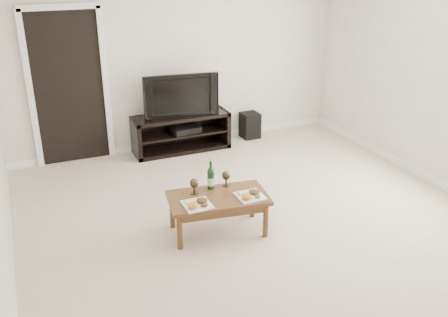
% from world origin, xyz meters
% --- Properties ---
extents(floor, '(5.50, 5.50, 0.00)m').
position_xyz_m(floor, '(0.00, 0.00, 0.00)').
color(floor, beige).
rests_on(floor, ground).
extents(back_wall, '(5.00, 0.04, 2.60)m').
position_xyz_m(back_wall, '(0.00, 2.77, 1.30)').
color(back_wall, beige).
rests_on(back_wall, ground).
extents(doorway, '(0.90, 0.02, 2.05)m').
position_xyz_m(doorway, '(-1.55, 2.73, 1.02)').
color(doorway, black).
rests_on(doorway, ground).
extents(media_console, '(1.41, 0.45, 0.55)m').
position_xyz_m(media_console, '(-0.07, 2.50, 0.28)').
color(media_console, black).
rests_on(media_console, ground).
extents(television, '(1.08, 0.27, 0.62)m').
position_xyz_m(television, '(-0.07, 2.50, 0.86)').
color(television, black).
rests_on(television, media_console).
extents(av_receiver, '(0.42, 0.33, 0.08)m').
position_xyz_m(av_receiver, '(-0.01, 2.48, 0.33)').
color(av_receiver, black).
rests_on(av_receiver, media_console).
extents(subwoofer, '(0.27, 0.27, 0.40)m').
position_xyz_m(subwoofer, '(1.09, 2.59, 0.20)').
color(subwoofer, black).
rests_on(subwoofer, ground).
extents(coffee_table, '(1.09, 0.70, 0.42)m').
position_xyz_m(coffee_table, '(-0.47, 0.15, 0.21)').
color(coffee_table, brown).
rests_on(coffee_table, ground).
extents(plate_left, '(0.27, 0.27, 0.07)m').
position_xyz_m(plate_left, '(-0.74, 0.04, 0.45)').
color(plate_left, white).
rests_on(plate_left, coffee_table).
extents(plate_right, '(0.27, 0.27, 0.07)m').
position_xyz_m(plate_right, '(-0.18, 0.00, 0.45)').
color(plate_right, white).
rests_on(plate_right, coffee_table).
extents(wine_bottle, '(0.07, 0.07, 0.35)m').
position_xyz_m(wine_bottle, '(-0.47, 0.34, 0.59)').
color(wine_bottle, '#0D3215').
rests_on(wine_bottle, coffee_table).
extents(goblet_left, '(0.09, 0.09, 0.17)m').
position_xyz_m(goblet_left, '(-0.67, 0.30, 0.51)').
color(goblet_left, '#3B3120').
rests_on(goblet_left, coffee_table).
extents(goblet_right, '(0.09, 0.09, 0.17)m').
position_xyz_m(goblet_right, '(-0.29, 0.34, 0.51)').
color(goblet_right, '#3B3120').
rests_on(goblet_right, coffee_table).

